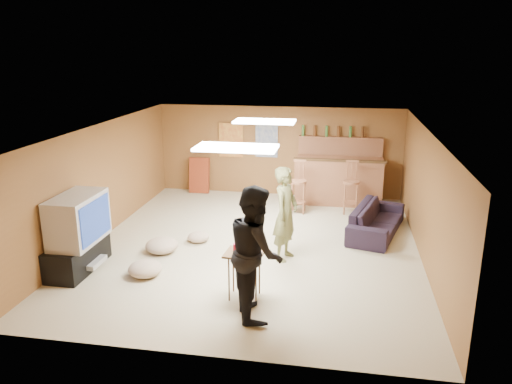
% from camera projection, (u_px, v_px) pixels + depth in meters
% --- Properties ---
extents(ground, '(7.00, 7.00, 0.00)m').
position_uv_depth(ground, '(254.00, 246.00, 9.35)').
color(ground, tan).
rests_on(ground, ground).
extents(ceiling, '(6.00, 7.00, 0.02)m').
position_uv_depth(ceiling, '(254.00, 129.00, 8.73)').
color(ceiling, silver).
rests_on(ceiling, ground).
extents(wall_back, '(6.00, 0.02, 2.20)m').
position_uv_depth(wall_back, '(279.00, 151.00, 12.34)').
color(wall_back, brown).
rests_on(wall_back, ground).
extents(wall_front, '(6.00, 0.02, 2.20)m').
position_uv_depth(wall_front, '(201.00, 273.00, 5.73)').
color(wall_front, brown).
rests_on(wall_front, ground).
extents(wall_left, '(0.02, 7.00, 2.20)m').
position_uv_depth(wall_left, '(100.00, 182.00, 9.53)').
color(wall_left, brown).
rests_on(wall_left, ground).
extents(wall_right, '(0.02, 7.00, 2.20)m').
position_uv_depth(wall_right, '(426.00, 198.00, 8.54)').
color(wall_right, brown).
rests_on(wall_right, ground).
extents(tv_stand, '(0.55, 1.30, 0.50)m').
position_uv_depth(tv_stand, '(78.00, 256.00, 8.30)').
color(tv_stand, black).
rests_on(tv_stand, ground).
extents(dvd_box, '(0.35, 0.50, 0.08)m').
position_uv_depth(dvd_box, '(91.00, 262.00, 8.29)').
color(dvd_box, '#B2B2B7').
rests_on(dvd_box, tv_stand).
extents(tv_body, '(0.60, 1.10, 0.80)m').
position_uv_depth(tv_body, '(78.00, 219.00, 8.11)').
color(tv_body, '#B2B2B7').
rests_on(tv_body, tv_stand).
extents(tv_screen, '(0.02, 0.95, 0.65)m').
position_uv_depth(tv_screen, '(96.00, 220.00, 8.06)').
color(tv_screen, navy).
rests_on(tv_screen, tv_body).
extents(bar_counter, '(2.00, 0.60, 1.10)m').
position_uv_depth(bar_counter, '(339.00, 181.00, 11.73)').
color(bar_counter, brown).
rests_on(bar_counter, ground).
extents(bar_lip, '(2.10, 0.12, 0.05)m').
position_uv_depth(bar_lip, '(340.00, 161.00, 11.34)').
color(bar_lip, '#3D2813').
rests_on(bar_lip, bar_counter).
extents(bar_shelf, '(2.00, 0.18, 0.05)m').
position_uv_depth(bar_shelf, '(341.00, 138.00, 11.89)').
color(bar_shelf, brown).
rests_on(bar_shelf, bar_backing).
extents(bar_backing, '(2.00, 0.14, 0.60)m').
position_uv_depth(bar_backing, '(340.00, 150.00, 12.00)').
color(bar_backing, brown).
rests_on(bar_backing, bar_counter).
extents(poster_left, '(0.60, 0.03, 0.85)m').
position_uv_depth(poster_left, '(231.00, 140.00, 12.43)').
color(poster_left, '#BF3F26').
rests_on(poster_left, wall_back).
extents(poster_right, '(0.55, 0.03, 0.80)m').
position_uv_depth(poster_right, '(267.00, 141.00, 12.29)').
color(poster_right, '#334C99').
rests_on(poster_right, wall_back).
extents(folding_chair_stack, '(0.50, 0.26, 0.91)m').
position_uv_depth(folding_chair_stack, '(199.00, 175.00, 12.67)').
color(folding_chair_stack, maroon).
rests_on(folding_chair_stack, ground).
extents(ceiling_panel_front, '(1.20, 0.60, 0.04)m').
position_uv_depth(ceiling_panel_front, '(236.00, 148.00, 7.32)').
color(ceiling_panel_front, white).
rests_on(ceiling_panel_front, ceiling).
extents(ceiling_panel_back, '(1.20, 0.60, 0.04)m').
position_uv_depth(ceiling_panel_back, '(265.00, 121.00, 9.87)').
color(ceiling_panel_back, white).
rests_on(ceiling_panel_back, ceiling).
extents(person_olive, '(0.55, 0.69, 1.66)m').
position_uv_depth(person_olive, '(286.00, 214.00, 8.58)').
color(person_olive, olive).
rests_on(person_olive, ground).
extents(person_black, '(0.96, 1.08, 1.85)m').
position_uv_depth(person_black, '(256.00, 252.00, 6.75)').
color(person_black, black).
rests_on(person_black, ground).
extents(sofa, '(1.26, 2.10, 0.57)m').
position_uv_depth(sofa, '(377.00, 220.00, 9.89)').
color(sofa, black).
rests_on(sofa, ground).
extents(tray_table, '(0.58, 0.48, 0.72)m').
position_uv_depth(tray_table, '(244.00, 275.00, 7.35)').
color(tray_table, '#3D2813').
rests_on(tray_table, ground).
extents(cup_red_near, '(0.10, 0.10, 0.11)m').
position_uv_depth(cup_red_near, '(236.00, 247.00, 7.30)').
color(cup_red_near, red).
rests_on(cup_red_near, tray_table).
extents(cup_red_far, '(0.10, 0.10, 0.11)m').
position_uv_depth(cup_red_far, '(249.00, 251.00, 7.16)').
color(cup_red_far, red).
rests_on(cup_red_far, tray_table).
extents(cup_blue, '(0.10, 0.10, 0.11)m').
position_uv_depth(cup_blue, '(254.00, 247.00, 7.29)').
color(cup_blue, navy).
rests_on(cup_blue, tray_table).
extents(bar_stool_left, '(0.55, 0.55, 1.33)m').
position_uv_depth(bar_stool_left, '(299.00, 184.00, 11.05)').
color(bar_stool_left, brown).
rests_on(bar_stool_left, ground).
extents(bar_stool_right, '(0.39, 0.39, 1.18)m').
position_uv_depth(bar_stool_right, '(351.00, 188.00, 11.02)').
color(bar_stool_right, brown).
rests_on(bar_stool_right, ground).
extents(cushion_near_tv, '(0.61, 0.61, 0.26)m').
position_uv_depth(cushion_near_tv, '(162.00, 245.00, 9.04)').
color(cushion_near_tv, tan).
rests_on(cushion_near_tv, ground).
extents(cushion_mid, '(0.53, 0.53, 0.19)m').
position_uv_depth(cushion_mid, '(198.00, 237.00, 9.54)').
color(cushion_mid, tan).
rests_on(cushion_mid, ground).
extents(cushion_far, '(0.55, 0.55, 0.25)m').
position_uv_depth(cushion_far, '(145.00, 269.00, 8.11)').
color(cushion_far, tan).
rests_on(cushion_far, ground).
extents(bottle_row, '(1.48, 0.08, 0.26)m').
position_uv_depth(bottle_row, '(333.00, 131.00, 11.86)').
color(bottle_row, '#3F7233').
rests_on(bottle_row, bar_shelf).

